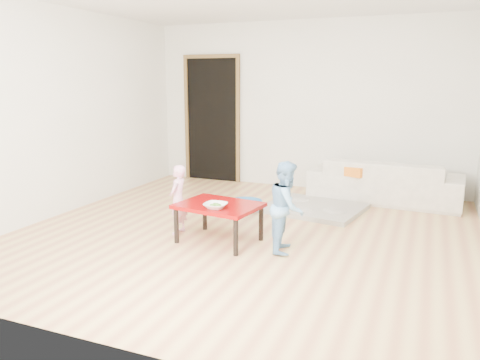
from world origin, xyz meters
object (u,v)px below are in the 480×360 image
Objects in this scene: basin at (246,206)px; sofa at (385,180)px; bowl at (216,206)px; child_pink at (178,200)px; red_table at (219,223)px; child_blue at (287,207)px.

sofa is at bearing 36.60° from basin.
sofa is 2.05m from basin.
bowl is at bearing -80.95° from basin.
red_table is at bearing 76.33° from child_pink.
sofa is 8.90× the size of bowl.
child_pink is at bearing -107.65° from basin.
sofa reaches higher than basin.
sofa is at bearing -26.57° from child_blue.
basin is (-0.92, 1.21, -0.39)m from child_blue.
bowl is at bearing 95.78° from child_blue.
child_blue is (-0.72, -2.43, 0.16)m from sofa.
sofa is at bearing 61.66° from bowl.
sofa is at bearing 59.10° from red_table.
child_blue reaches higher than basin.
red_table reaches higher than basin.
basin is (-0.22, 1.41, -0.38)m from bowl.
sofa is 2.85m from red_table.
bowl is 0.30× the size of child_pink.
red_table is at bearing 81.21° from child_blue.
sofa is 2.47× the size of red_table.
child_blue is at bearing -52.79° from basin.
child_blue is (0.74, 0.02, 0.25)m from red_table.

